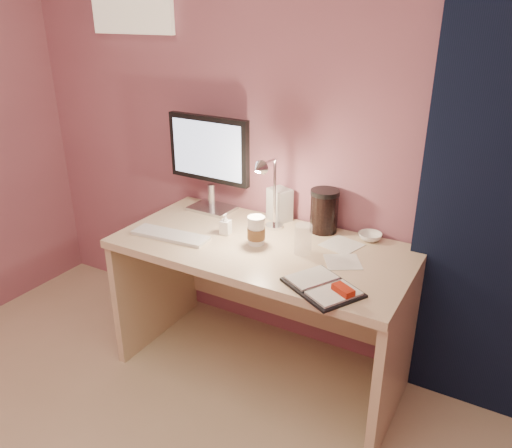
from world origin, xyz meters
The scene contains 14 objects.
room centered at (0.95, 1.69, 1.14)m, with size 3.50×3.50×3.50m.
desk centered at (0.00, 1.45, 0.50)m, with size 1.40×0.70×0.73m.
monitor centered at (-0.46, 1.62, 1.04)m, with size 0.49×0.18×0.52m.
keyboard centered at (-0.43, 1.23, 0.74)m, with size 0.39×0.12×0.02m, color white.
planner centered at (0.41, 1.14, 0.74)m, with size 0.36×0.33×0.05m.
paper_a centered at (0.39, 1.39, 0.73)m, with size 0.15×0.15×0.00m, color silver.
paper_b centered at (0.33, 1.55, 0.73)m, with size 0.16×0.16×0.00m, color silver.
coffee_cup centered at (-0.03, 1.37, 0.79)m, with size 0.08×0.08×0.14m.
clear_cup centered at (0.20, 1.39, 0.80)m, with size 0.08×0.08×0.14m, color white.
bowl centered at (0.43, 1.67, 0.75)m, with size 0.11×0.11×0.03m, color silver.
lotion_bottle centered at (-0.21, 1.39, 0.78)m, with size 0.05×0.05×0.11m, color white.
dark_jar centered at (0.19, 1.66, 0.83)m, with size 0.14×0.14×0.19m, color black.
product_box centered at (-0.07, 1.68, 0.82)m, with size 0.11×0.09×0.17m, color silver.
desk_lamp centered at (-0.04, 1.48, 0.97)m, with size 0.09×0.24×0.39m.
Camera 1 is at (1.02, -0.48, 1.75)m, focal length 35.00 mm.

